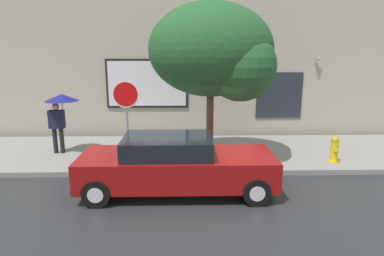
% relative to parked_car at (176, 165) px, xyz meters
% --- Properties ---
extents(ground_plane, '(60.00, 60.00, 0.00)m').
position_rel_parked_car_xyz_m(ground_plane, '(0.54, 0.03, -0.70)').
color(ground_plane, '#282B2D').
extents(sidewalk, '(20.00, 4.00, 0.15)m').
position_rel_parked_car_xyz_m(sidewalk, '(0.54, 3.03, -0.63)').
color(sidewalk, gray).
rests_on(sidewalk, ground).
extents(building_facade, '(20.00, 0.67, 7.00)m').
position_rel_parked_car_xyz_m(building_facade, '(0.53, 5.53, 2.78)').
color(building_facade, '#B2A893').
rests_on(building_facade, ground).
extents(parked_car, '(4.68, 1.83, 1.41)m').
position_rel_parked_car_xyz_m(parked_car, '(0.00, 0.00, 0.00)').
color(parked_car, maroon).
rests_on(parked_car, ground).
extents(fire_hydrant, '(0.30, 0.44, 0.79)m').
position_rel_parked_car_xyz_m(fire_hydrant, '(4.69, 1.72, -0.16)').
color(fire_hydrant, yellow).
rests_on(fire_hydrant, sidewalk).
extents(pedestrian_with_umbrella, '(1.08, 1.08, 1.93)m').
position_rel_parked_car_xyz_m(pedestrian_with_umbrella, '(-3.73, 2.87, 1.01)').
color(pedestrian_with_umbrella, black).
rests_on(pedestrian_with_umbrella, sidewalk).
extents(street_tree, '(3.59, 3.06, 4.65)m').
position_rel_parked_car_xyz_m(street_tree, '(1.16, 2.01, 2.65)').
color(street_tree, '#4C3823').
rests_on(street_tree, sidewalk).
extents(stop_sign, '(0.76, 0.10, 2.49)m').
position_rel_parked_car_xyz_m(stop_sign, '(-1.38, 1.38, 1.21)').
color(stop_sign, gray).
rests_on(stop_sign, sidewalk).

